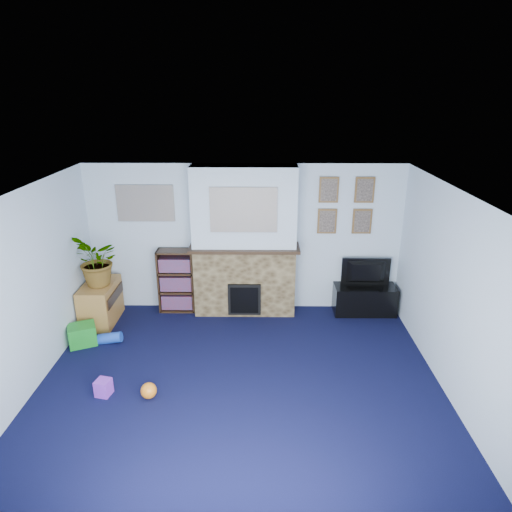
{
  "coord_description": "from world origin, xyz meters",
  "views": [
    {
      "loc": [
        0.26,
        -4.71,
        3.47
      ],
      "look_at": [
        0.19,
        1.04,
        1.35
      ],
      "focal_mm": 32.0,
      "sensor_mm": 36.0,
      "label": 1
    }
  ],
  "objects_px": {
    "tv_stand": "(364,300)",
    "television": "(366,273)",
    "sideboard": "(101,301)",
    "bookshelf": "(177,282)"
  },
  "relations": [
    {
      "from": "tv_stand",
      "to": "sideboard",
      "type": "relative_size",
      "value": 1.2
    },
    {
      "from": "tv_stand",
      "to": "sideboard",
      "type": "height_order",
      "value": "sideboard"
    },
    {
      "from": "television",
      "to": "sideboard",
      "type": "bearing_deg",
      "value": 6.37
    },
    {
      "from": "tv_stand",
      "to": "television",
      "type": "relative_size",
      "value": 1.27
    },
    {
      "from": "tv_stand",
      "to": "sideboard",
      "type": "distance_m",
      "value": 4.21
    },
    {
      "from": "television",
      "to": "bookshelf",
      "type": "bearing_deg",
      "value": 0.36
    },
    {
      "from": "sideboard",
      "to": "television",
      "type": "bearing_deg",
      "value": 4.96
    },
    {
      "from": "tv_stand",
      "to": "sideboard",
      "type": "bearing_deg",
      "value": -175.31
    },
    {
      "from": "sideboard",
      "to": "tv_stand",
      "type": "bearing_deg",
      "value": 4.69
    },
    {
      "from": "bookshelf",
      "to": "sideboard",
      "type": "relative_size",
      "value": 1.27
    }
  ]
}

